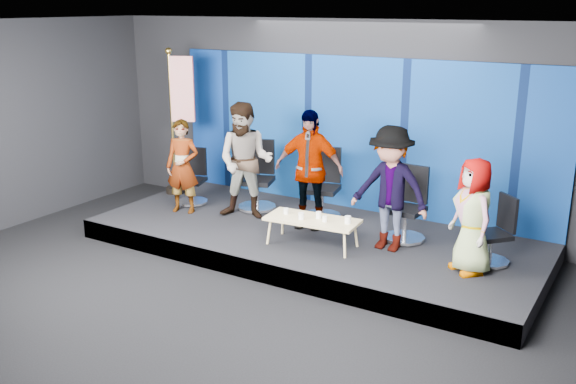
# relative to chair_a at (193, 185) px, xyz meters

# --- Properties ---
(ground) EXTENTS (10.00, 10.00, 0.00)m
(ground) POSITION_rel_chair_a_xyz_m (2.55, -2.69, -0.62)
(ground) COLOR black
(ground) RESTS_ON ground
(room_walls) EXTENTS (10.02, 8.02, 3.51)m
(room_walls) POSITION_rel_chair_a_xyz_m (2.55, -2.69, 1.81)
(room_walls) COLOR black
(room_walls) RESTS_ON ground
(riser) EXTENTS (7.00, 3.00, 0.30)m
(riser) POSITION_rel_chair_a_xyz_m (2.55, -0.19, -0.47)
(riser) COLOR black
(riser) RESTS_ON ground
(backdrop) EXTENTS (7.00, 0.08, 2.60)m
(backdrop) POSITION_rel_chair_a_xyz_m (2.55, 1.26, 0.98)
(backdrop) COLOR navy
(backdrop) RESTS_ON riser
(chair_a) EXTENTS (0.69, 0.69, 0.98)m
(chair_a) POSITION_rel_chair_a_xyz_m (0.00, 0.00, 0.00)
(chair_a) COLOR silver
(chair_a) RESTS_ON riser
(panelist_a) EXTENTS (0.66, 0.53, 1.59)m
(panelist_a) POSITION_rel_chair_a_xyz_m (0.18, -0.47, 0.47)
(panelist_a) COLOR black
(panelist_a) RESTS_ON riser
(chair_b) EXTENTS (0.84, 0.84, 1.19)m
(chair_b) POSITION_rel_chair_a_xyz_m (1.16, 0.33, 0.07)
(chair_b) COLOR silver
(chair_b) RESTS_ON riser
(panelist_b) EXTENTS (1.11, 0.98, 1.93)m
(panelist_b) POSITION_rel_chair_a_xyz_m (1.27, -0.17, 0.64)
(panelist_b) COLOR black
(panelist_b) RESTS_ON riser
(chair_c) EXTENTS (0.78, 0.78, 1.17)m
(chair_c) POSITION_rel_chair_a_xyz_m (2.36, 0.49, 0.06)
(chair_c) COLOR silver
(chair_c) RESTS_ON riser
(panelist_c) EXTENTS (1.18, 0.68, 1.89)m
(panelist_c) POSITION_rel_chair_a_xyz_m (2.38, -0.02, 0.62)
(panelist_c) COLOR black
(panelist_c) RESTS_ON riser
(chair_d) EXTENTS (0.66, 0.66, 1.12)m
(chair_d) POSITION_rel_chair_a_xyz_m (3.93, 0.22, 0.05)
(chair_d) COLOR silver
(chair_d) RESTS_ON riser
(panelist_d) EXTENTS (1.21, 0.74, 1.81)m
(panelist_d) POSITION_rel_chair_a_xyz_m (3.84, -0.28, 0.58)
(panelist_d) COLOR black
(panelist_d) RESTS_ON riser
(chair_e) EXTENTS (0.76, 0.76, 0.96)m
(chair_e) POSITION_rel_chair_a_xyz_m (5.30, -0.04, -0.01)
(chair_e) COLOR silver
(chair_e) RESTS_ON riser
(panelist_e) EXTENTS (0.89, 0.88, 1.56)m
(panelist_e) POSITION_rel_chair_a_xyz_m (5.09, -0.50, 0.45)
(panelist_e) COLOR black
(panelist_e) RESTS_ON riser
(coffee_table) EXTENTS (1.41, 0.70, 0.42)m
(coffee_table) POSITION_rel_chair_a_xyz_m (2.84, -0.74, 0.06)
(coffee_table) COLOR tan
(coffee_table) RESTS_ON riser
(mug_a) EXTENTS (0.07, 0.07, 0.09)m
(mug_a) POSITION_rel_chair_a_xyz_m (2.40, -0.76, 0.14)
(mug_a) COLOR white
(mug_a) RESTS_ON coffee_table
(mug_b) EXTENTS (0.08, 0.08, 0.10)m
(mug_b) POSITION_rel_chair_a_xyz_m (2.72, -0.86, 0.15)
(mug_b) COLOR white
(mug_b) RESTS_ON coffee_table
(mug_c) EXTENTS (0.08, 0.08, 0.10)m
(mug_c) POSITION_rel_chair_a_xyz_m (2.91, -0.68, 0.15)
(mug_c) COLOR white
(mug_c) RESTS_ON coffee_table
(mug_d) EXTENTS (0.07, 0.07, 0.08)m
(mug_d) POSITION_rel_chair_a_xyz_m (3.06, -0.78, 0.14)
(mug_d) COLOR white
(mug_d) RESTS_ON coffee_table
(mug_e) EXTENTS (0.09, 0.09, 0.11)m
(mug_e) POSITION_rel_chair_a_xyz_m (3.38, -0.67, 0.15)
(mug_e) COLOR white
(mug_e) RESTS_ON coffee_table
(flag_stand) EXTENTS (0.60, 0.37, 2.69)m
(flag_stand) POSITION_rel_chair_a_xyz_m (-0.57, 0.37, 1.10)
(flag_stand) COLOR black
(flag_stand) RESTS_ON riser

